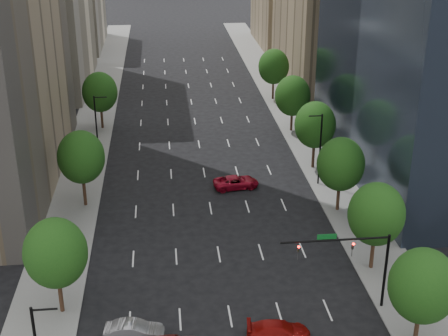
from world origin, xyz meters
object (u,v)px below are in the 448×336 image
object	(u,v)px
traffic_signal	(358,256)
car_red_near	(279,331)
car_red_far	(236,182)
car_silver	(134,331)

from	to	relation	value
traffic_signal	car_red_near	size ratio (longest dim) A/B	1.81
car_red_near	car_red_far	xyz separation A→B (m)	(-0.01, 28.34, 0.02)
car_silver	car_red_far	bearing A→B (deg)	-17.84
traffic_signal	car_red_near	distance (m)	8.93
car_silver	car_red_near	bearing A→B (deg)	-90.69
traffic_signal	car_silver	world-z (taller)	traffic_signal
traffic_signal	car_red_near	world-z (taller)	traffic_signal
car_red_near	car_silver	world-z (taller)	car_silver
car_red_near	car_silver	bearing A→B (deg)	89.97
traffic_signal	car_silver	distance (m)	19.03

